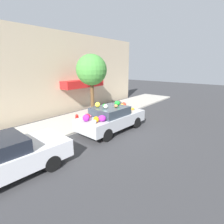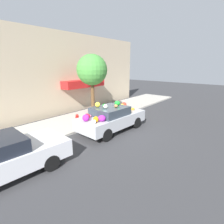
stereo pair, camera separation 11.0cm
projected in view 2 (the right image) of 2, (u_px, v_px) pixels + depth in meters
name	position (u px, v px, depth m)	size (l,w,h in m)	color
ground_plane	(110.00, 130.00, 9.98)	(60.00, 60.00, 0.00)	#38383A
sidewalk_curb	(79.00, 120.00, 11.62)	(24.00, 3.20, 0.12)	#B2ADA3
building_facade	(58.00, 75.00, 12.33)	(18.00, 1.20, 5.86)	#C6B293
street_tree	(92.00, 70.00, 11.39)	(2.01, 2.01, 4.16)	brown
fire_hydrant	(77.00, 120.00, 10.24)	(0.20, 0.20, 0.70)	red
art_car	(111.00, 118.00, 9.68)	(4.13, 1.93, 1.65)	#B7BABF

